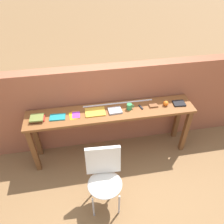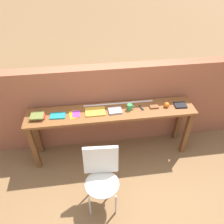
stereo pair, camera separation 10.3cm
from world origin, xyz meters
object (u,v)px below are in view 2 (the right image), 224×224
pamphlet_pile_colourful (75,114)px  multitool_folded (141,108)px  book_stack_leftmost (38,116)px  chair_white_moulded (102,176)px  book_open_centre (95,112)px  mug (130,107)px  magazine_cycling (58,116)px  sports_ball_small (167,105)px  leather_journal_brown (154,106)px  book_repair_rightmost (180,105)px

pamphlet_pile_colourful → multitool_folded: (0.98, 0.01, 0.00)m
book_stack_leftmost → chair_white_moulded: bearing=-45.7°
book_open_centre → mug: (0.51, -0.01, 0.04)m
magazine_cycling → sports_ball_small: sports_ball_small is taller
leather_journal_brown → mug: bearing=-177.1°
pamphlet_pile_colourful → book_repair_rightmost: bearing=-0.1°
multitool_folded → book_repair_rightmost: bearing=-1.4°
chair_white_moulded → multitool_folded: multitool_folded is taller
mug → book_stack_leftmost: bearing=-179.5°
magazine_cycling → book_open_centre: 0.54m
chair_white_moulded → magazine_cycling: bearing=122.9°
multitool_folded → book_open_centre: bearing=179.8°
book_repair_rightmost → sports_ball_small: bearing=-175.5°
magazine_cycling → mug: 1.05m
chair_white_moulded → magazine_cycling: size_ratio=4.10×
book_open_centre → book_repair_rightmost: (1.29, -0.02, 0.00)m
magazine_cycling → mug: mug is taller
magazine_cycling → book_open_centre: size_ratio=0.75×
multitool_folded → book_repair_rightmost: book_repair_rightmost is taller
magazine_cycling → chair_white_moulded: bearing=-53.6°
leather_journal_brown → multitool_folded: bearing=-177.0°
chair_white_moulded → book_stack_leftmost: size_ratio=4.42×
magazine_cycling → sports_ball_small: 1.61m
chair_white_moulded → book_stack_leftmost: bearing=134.3°
chair_white_moulded → leather_journal_brown: size_ratio=6.86×
magazine_cycling → sports_ball_small: (1.61, 0.00, 0.03)m
magazine_cycling → book_repair_rightmost: size_ratio=1.22×
book_stack_leftmost → pamphlet_pile_colourful: book_stack_leftmost is taller
book_stack_leftmost → mug: mug is taller
leather_journal_brown → pamphlet_pile_colourful: bearing=-177.7°
leather_journal_brown → sports_ball_small: bearing=-5.1°
magazine_cycling → book_stack_leftmost: bearing=-177.2°
book_open_centre → leather_journal_brown: (0.88, 0.00, 0.00)m
book_stack_leftmost → magazine_cycling: (0.28, -0.00, -0.02)m
magazine_cycling → pamphlet_pile_colourful: magazine_cycling is taller
leather_journal_brown → book_repair_rightmost: bearing=-1.3°
magazine_cycling → sports_ball_small: bearing=3.6°
mug → leather_journal_brown: bearing=1.5°
book_stack_leftmost → book_repair_rightmost: size_ratio=1.13×
book_stack_leftmost → leather_journal_brown: bearing=0.7°
magazine_cycling → leather_journal_brown: 1.42m
book_stack_leftmost → book_repair_rightmost: bearing=0.0°
book_stack_leftmost → book_open_centre: bearing=1.2°
book_open_centre → leather_journal_brown: size_ratio=2.24×
multitool_folded → leather_journal_brown: bearing=1.5°
sports_ball_small → chair_white_moulded: bearing=-142.2°
book_stack_leftmost → magazine_cycling: bearing=-0.7°
mug → book_repair_rightmost: 0.78m
leather_journal_brown → book_repair_rightmost: 0.41m
pamphlet_pile_colourful → multitool_folded: 0.98m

